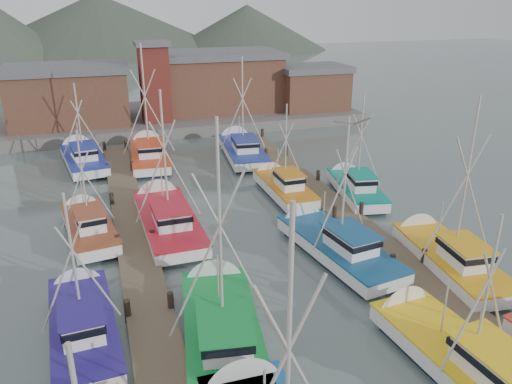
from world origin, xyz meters
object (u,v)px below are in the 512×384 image
object	(u,v)px
boat_4	(221,326)
boat_12	(149,154)
lookout_tower	(155,82)
boat_1	(458,356)
boat_8	(167,218)

from	to	relation	value
boat_4	boat_12	size ratio (longest dim) A/B	0.97
lookout_tower	boat_1	world-z (taller)	lookout_tower
lookout_tower	boat_12	size ratio (longest dim) A/B	0.74
lookout_tower	boat_12	xyz separation A→B (m)	(-2.18, -10.54, -4.86)
boat_8	boat_12	size ratio (longest dim) A/B	0.92
boat_8	lookout_tower	bearing A→B (deg)	82.27
boat_4	boat_8	size ratio (longest dim) A/B	1.06
boat_12	lookout_tower	bearing A→B (deg)	81.90
lookout_tower	boat_4	distance (m)	37.92
lookout_tower	boat_12	bearing A→B (deg)	-101.66
boat_4	boat_1	bearing A→B (deg)	-20.39
boat_1	lookout_tower	bearing A→B (deg)	93.71
lookout_tower	boat_12	distance (m)	11.81
lookout_tower	boat_1	size ratio (longest dim) A/B	0.87
lookout_tower	boat_8	world-z (taller)	lookout_tower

